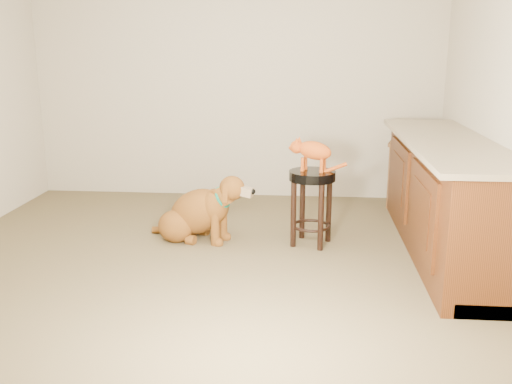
# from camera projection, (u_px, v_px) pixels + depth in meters

# --- Properties ---
(floor) EXTENTS (4.50, 4.00, 0.01)m
(floor) POSITION_uv_depth(u_px,v_px,m) (207.00, 256.00, 4.64)
(floor) COLOR brown
(floor) RESTS_ON ground
(room_shell) EXTENTS (4.54, 4.04, 2.62)m
(room_shell) POSITION_uv_depth(u_px,v_px,m) (202.00, 44.00, 4.22)
(room_shell) COLOR #BEB299
(room_shell) RESTS_ON ground
(cabinet_run) EXTENTS (0.70, 2.56, 0.94)m
(cabinet_run) POSITION_uv_depth(u_px,v_px,m) (447.00, 200.00, 4.66)
(cabinet_run) COLOR #46210C
(cabinet_run) RESTS_ON ground
(padded_stool) EXTENTS (0.42, 0.42, 0.64)m
(padded_stool) POSITION_uv_depth(u_px,v_px,m) (312.00, 193.00, 4.83)
(padded_stool) COLOR black
(padded_stool) RESTS_ON ground
(wood_stool) EXTENTS (0.46, 0.46, 0.69)m
(wood_stool) POSITION_uv_depth(u_px,v_px,m) (406.00, 173.00, 6.04)
(wood_stool) COLOR brown
(wood_stool) RESTS_ON ground
(golden_retriever) EXTENTS (0.97, 0.58, 0.64)m
(golden_retriever) POSITION_uv_depth(u_px,v_px,m) (198.00, 213.00, 4.99)
(golden_retriever) COLOR brown
(golden_retriever) RESTS_ON ground
(tabby_kitten) EXTENTS (0.50, 0.23, 0.31)m
(tabby_kitten) POSITION_uv_depth(u_px,v_px,m) (312.00, 151.00, 4.74)
(tabby_kitten) COLOR #A74110
(tabby_kitten) RESTS_ON padded_stool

